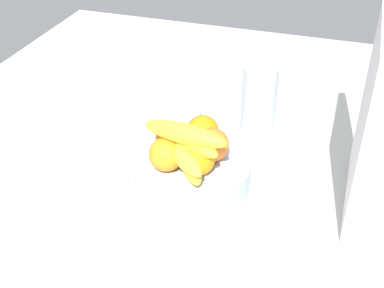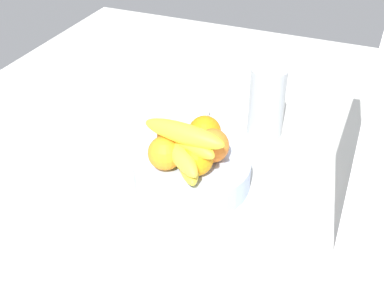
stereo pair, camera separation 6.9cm
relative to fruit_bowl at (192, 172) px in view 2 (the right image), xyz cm
name	(u,v)px [view 2 (the right image)]	position (x,y,z in cm)	size (l,w,h in cm)	color
ground_plane	(174,193)	(2.95, -2.86, -4.40)	(180.00, 140.00, 3.00)	#B5B6B1
fruit_bowl	(192,172)	(0.00, 0.00, 0.00)	(24.08, 24.08, 5.80)	#ADC1E5
orange_front_left	(205,132)	(-5.85, 0.41, 6.35)	(6.90, 6.90, 6.90)	orange
orange_front_right	(173,138)	(-1.46, -4.72, 6.35)	(6.90, 6.90, 6.90)	orange
orange_center	(165,153)	(4.14, -3.96, 6.35)	(6.90, 6.90, 6.90)	orange
orange_back_left	(196,158)	(3.54, 2.28, 6.35)	(6.90, 6.90, 6.90)	orange
orange_back_right	(212,146)	(-1.77, 3.63, 6.35)	(6.90, 6.90, 6.90)	orange
banana_bunch	(183,146)	(2.94, -0.65, 8.20)	(17.19, 17.92, 10.60)	yellow
cutting_board	(368,129)	(-5.32, 31.66, 15.10)	(28.00, 1.80, 36.00)	silver
thermos_tumbler	(267,102)	(-24.31, 8.58, 5.53)	(8.19, 8.19, 16.86)	#B2BAC1
jar_lid	(196,113)	(-26.01, -9.62, -2.28)	(6.72, 6.72, 1.25)	silver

